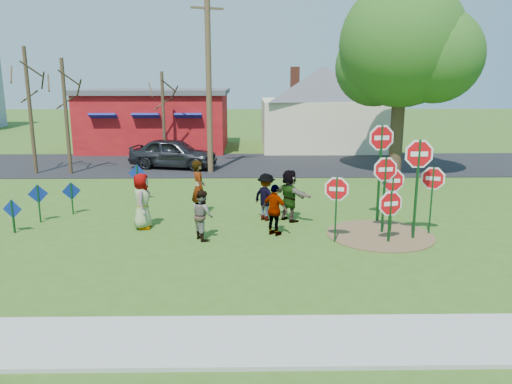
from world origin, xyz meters
The scene contains 29 objects.
ground centered at (0.00, 0.00, 0.00)m, with size 120.00×120.00×0.00m, color #375719.
sidewalk centered at (0.00, -7.20, 0.04)m, with size 22.00×1.80×0.08m, color #9E9E99.
road centered at (0.00, 11.50, 0.02)m, with size 120.00×7.50×0.04m, color black.
dirt_patch centered at (4.50, -1.00, 0.01)m, with size 3.20×3.20×0.03m, color brown.
red_building centered at (-5.50, 17.99, 1.97)m, with size 9.40×7.69×3.90m.
cream_house centered at (5.50, 18.00, 2.92)m, with size 9.40×9.40×6.50m.
stop_sign_a centered at (3.02, -1.59, 1.41)m, with size 0.92×0.22×2.05m.
stop_sign_b centered at (4.78, 0.50, 2.45)m, with size 1.12×0.19×3.34m.
stop_sign_c centered at (5.39, -1.34, 2.19)m, with size 1.13×0.08×3.10m.
stop_sign_d centered at (4.89, -0.68, 1.48)m, with size 0.96×0.07×2.10m.
stop_sign_e centered at (4.57, -1.66, 1.07)m, with size 0.96×0.26×1.65m.
stop_sign_f centered at (6.02, -0.89, 1.57)m, with size 0.87×0.37×2.20m.
stop_sign_g centered at (4.62, -0.76, 1.74)m, with size 1.00×0.16×2.49m.
blue_diamond_a centered at (-6.68, -0.57, 0.64)m, with size 0.60×0.07×1.05m.
blue_diamond_b centered at (-6.34, 0.56, 0.79)m, with size 0.61×0.19×1.28m.
blue_diamond_c centered at (-5.60, 1.52, 0.70)m, with size 0.58×0.27×1.15m.
blue_diamond_d centered at (-3.74, 3.50, 0.88)m, with size 0.70×0.18×1.42m.
person_a centered at (-2.82, -0.16, 0.88)m, with size 0.86×0.56×1.77m, color #3E5582.
person_b centered at (-1.18, 1.32, 0.96)m, with size 0.70×0.46×1.93m, color #327D75.
person_c centered at (-0.83, -1.26, 0.74)m, with size 0.72×0.56×1.48m, color #9C593E.
person_d centered at (1.11, 0.71, 0.79)m, with size 1.02×0.59×1.58m, color #38393E.
person_e centered at (1.31, -0.92, 0.78)m, with size 0.92×0.38×1.56m, color #4F3663.
person_f centered at (1.87, 0.61, 0.86)m, with size 1.60×0.51×1.73m, color #1E5232.
suv centered at (-3.37, 10.42, 0.81)m, with size 1.82×4.52×1.54m, color #323338.
utility_pole centered at (-1.36, 9.17, 4.67)m, with size 2.07×0.88×8.88m.
leafy_tree centered at (7.81, 8.52, 5.84)m, with size 6.38×5.82×9.07m.
bare_tree_west centered at (-9.95, 9.02, 3.94)m, with size 1.80×1.80×6.08m.
bare_tree_east centered at (-4.27, 13.15, 3.22)m, with size 1.80×1.80×4.97m.
bare_tree_mid centered at (-8.22, 8.93, 3.59)m, with size 1.80×1.80×5.55m.
Camera 1 is at (0.51, -15.34, 4.68)m, focal length 35.00 mm.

